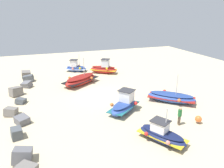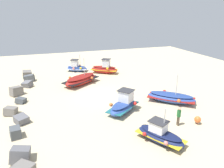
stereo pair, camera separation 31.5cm
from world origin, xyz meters
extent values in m
plane|color=beige|center=(0.00, 0.00, 0.00)|extent=(54.19, 54.19, 0.00)
ellipsoid|color=#2D4C9E|center=(-4.57, -1.04, 0.46)|extent=(3.56, 3.90, 1.00)
cube|color=#1E6670|center=(-4.57, -1.04, 0.51)|extent=(3.48, 3.80, 0.15)
ellipsoid|color=navy|center=(-4.57, -1.04, 0.85)|extent=(3.11, 3.41, 0.22)
cube|color=white|center=(-4.25, -1.44, 1.45)|extent=(1.57, 1.56, 1.06)
cube|color=#333338|center=(-4.25, -1.44, 2.01)|extent=(1.82, 1.80, 0.06)
sphere|color=orange|center=(-4.26, 0.04, 0.76)|extent=(0.36, 0.36, 0.36)
sphere|color=red|center=(-4.88, -2.12, 0.86)|extent=(0.36, 0.36, 0.36)
ellipsoid|color=maroon|center=(8.45, -3.13, 0.53)|extent=(3.34, 4.16, 1.07)
cube|color=gold|center=(8.45, -3.13, 0.58)|extent=(3.29, 4.05, 0.10)
ellipsoid|color=maroon|center=(8.45, -3.13, 0.97)|extent=(2.94, 3.66, 0.18)
cube|color=silver|center=(8.28, -3.39, 1.61)|extent=(1.39, 1.41, 1.11)
cube|color=#333338|center=(8.28, -3.39, 2.19)|extent=(1.61, 1.63, 0.06)
sphere|color=#EA7F75|center=(9.51, -2.96, 0.83)|extent=(0.33, 0.33, 0.33)
sphere|color=yellow|center=(7.39, -3.29, 0.99)|extent=(0.33, 0.33, 0.33)
ellipsoid|color=#2D4C9E|center=(-4.07, -6.63, 0.45)|extent=(4.56, 4.87, 0.94)
cube|color=maroon|center=(-4.07, -6.63, 0.50)|extent=(4.47, 4.76, 0.10)
ellipsoid|color=navy|center=(-4.07, -6.63, 0.84)|extent=(4.00, 4.28, 0.17)
cylinder|color=#B7B7BC|center=(-4.35, -6.95, 1.98)|extent=(0.08, 0.08, 2.15)
sphere|color=orange|center=(-5.40, -6.61, 0.71)|extent=(0.34, 0.34, 0.34)
sphere|color=red|center=(-2.74, -6.64, 0.71)|extent=(0.34, 0.34, 0.34)
ellipsoid|color=maroon|center=(4.56, 1.18, 0.54)|extent=(4.53, 5.29, 1.12)
cube|color=black|center=(4.56, 1.18, 0.60)|extent=(4.46, 5.15, 0.12)
ellipsoid|color=maroon|center=(4.56, 1.18, 1.00)|extent=(3.98, 4.64, 0.20)
cylinder|color=#B7B7BC|center=(4.96, 0.62, 2.23)|extent=(0.08, 0.08, 2.29)
sphere|color=orange|center=(4.21, -0.18, 0.83)|extent=(0.34, 0.34, 0.34)
sphere|color=orange|center=(4.91, 2.53, 0.92)|extent=(0.34, 0.34, 0.34)
ellipsoid|color=navy|center=(-9.92, -1.85, 0.40)|extent=(3.89, 3.01, 0.82)
cube|color=gold|center=(-9.92, -1.85, 0.44)|extent=(3.78, 2.97, 0.09)
ellipsoid|color=#151E45|center=(-9.92, -1.85, 0.74)|extent=(3.42, 2.64, 0.15)
cube|color=white|center=(-9.73, -1.75, 1.18)|extent=(1.40, 1.35, 0.75)
cube|color=#333338|center=(-9.73, -1.75, 1.58)|extent=(1.63, 1.56, 0.06)
cylinder|color=#B7B7BC|center=(-10.10, -1.96, 1.76)|extent=(0.08, 0.08, 1.92)
sphere|color=#EA7F75|center=(-11.06, -1.58, 0.67)|extent=(0.29, 0.29, 0.29)
sphere|color=orange|center=(-9.53, -2.55, 0.62)|extent=(0.29, 0.29, 0.29)
sphere|color=red|center=(-9.56, -0.74, 0.64)|extent=(0.29, 0.29, 0.29)
ellipsoid|color=#2D4C9E|center=(10.89, 0.62, 0.39)|extent=(2.66, 3.51, 0.85)
cube|color=white|center=(10.89, 0.62, 0.43)|extent=(2.62, 3.40, 0.13)
ellipsoid|color=navy|center=(10.89, 0.62, 0.72)|extent=(2.32, 3.07, 0.18)
cube|color=white|center=(11.03, 0.89, 1.30)|extent=(1.26, 1.27, 1.02)
cube|color=#333338|center=(11.03, 0.89, 1.84)|extent=(1.46, 1.48, 0.06)
cylinder|color=#B7B7BC|center=(10.65, 0.12, 1.75)|extent=(0.08, 0.08, 1.92)
sphere|color=yellow|center=(9.79, 0.21, 0.74)|extent=(0.34, 0.34, 0.34)
sphere|color=#EA7F75|center=(11.50, 0.01, 0.74)|extent=(0.34, 0.34, 0.34)
sphere|color=#EA7F75|center=(10.29, 1.22, 0.66)|extent=(0.34, 0.34, 0.34)
sphere|color=#EA7F75|center=(11.99, 1.02, 0.73)|extent=(0.34, 0.34, 0.34)
cylinder|color=brown|center=(-8.27, -4.49, 0.41)|extent=(0.14, 0.14, 0.82)
cylinder|color=brown|center=(-8.43, -4.47, 0.41)|extent=(0.14, 0.14, 0.82)
cylinder|color=#236B33|center=(-8.35, -4.48, 1.10)|extent=(0.32, 0.32, 0.57)
sphere|color=tan|center=(-8.35, -4.48, 1.49)|extent=(0.22, 0.22, 0.22)
cube|color=slate|center=(-8.88, 7.67, 0.44)|extent=(1.20, 1.37, 1.19)
cube|color=#4C5156|center=(-5.91, 8.20, 0.39)|extent=(1.16, 0.98, 0.85)
cube|color=slate|center=(-3.75, 7.90, 0.32)|extent=(1.46, 1.38, 0.79)
cube|color=slate|center=(-1.75, 8.93, 0.35)|extent=(1.25, 1.33, 0.92)
cube|color=#4C5156|center=(0.79, 8.22, 0.26)|extent=(1.23, 1.23, 0.79)
cube|color=slate|center=(3.20, 8.80, 0.49)|extent=(1.53, 1.58, 1.15)
cube|color=slate|center=(5.68, 7.75, 0.35)|extent=(1.46, 1.55, 0.99)
cube|color=#4C5156|center=(8.09, 7.58, 0.42)|extent=(1.16, 1.48, 1.02)
cube|color=slate|center=(10.11, 7.90, 0.46)|extent=(1.28, 1.33, 1.16)
cylinder|color=#3F3F42|center=(-8.70, -6.17, 0.07)|extent=(0.08, 0.08, 0.14)
sphere|color=orange|center=(-8.70, -6.17, 0.41)|extent=(0.56, 0.56, 0.56)
camera|label=1|loc=(-21.31, 6.06, 9.13)|focal=34.10mm
camera|label=2|loc=(-21.42, 5.77, 9.13)|focal=34.10mm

